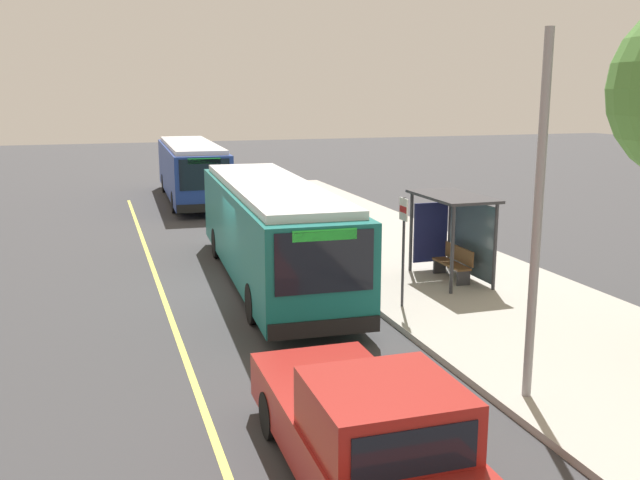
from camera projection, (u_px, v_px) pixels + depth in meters
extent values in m
plane|color=#38383A|center=(241.00, 288.00, 20.16)|extent=(120.00, 120.00, 0.00)
cube|color=#A8A399|center=(431.00, 270.00, 21.93)|extent=(44.00, 6.40, 0.15)
cube|color=#E0D64C|center=(163.00, 295.00, 19.50)|extent=(36.00, 0.14, 0.01)
cube|color=#146B66|center=(271.00, 230.00, 20.52)|extent=(11.82, 3.09, 2.40)
cube|color=silver|center=(270.00, 186.00, 20.25)|extent=(10.87, 2.79, 0.20)
cube|color=black|center=(325.00, 262.00, 14.89)|extent=(0.14, 2.17, 1.34)
cube|color=black|center=(314.00, 219.00, 20.79)|extent=(10.30, 0.52, 1.06)
cube|color=silver|center=(314.00, 260.00, 21.06)|extent=(11.12, 0.54, 0.28)
cube|color=#26D83F|center=(325.00, 235.00, 14.76)|extent=(0.09, 1.40, 0.24)
cube|color=black|center=(325.00, 328.00, 15.18)|extent=(0.20, 2.50, 0.36)
cylinder|color=black|center=(345.00, 296.00, 17.61)|extent=(1.01, 0.33, 1.00)
cylinder|color=black|center=(254.00, 304.00, 17.02)|extent=(1.01, 0.33, 1.00)
cylinder|color=black|center=(284.00, 239.00, 24.35)|extent=(1.01, 0.33, 1.00)
cylinder|color=black|center=(217.00, 243.00, 23.77)|extent=(1.01, 0.33, 1.00)
cube|color=navy|center=(191.00, 170.00, 35.96)|extent=(11.69, 2.93, 2.40)
cube|color=silver|center=(190.00, 145.00, 35.69)|extent=(10.75, 2.64, 0.20)
cube|color=black|center=(205.00, 175.00, 30.39)|extent=(0.11, 2.17, 1.34)
cube|color=black|center=(216.00, 164.00, 36.25)|extent=(10.21, 0.37, 1.06)
cube|color=yellow|center=(217.00, 188.00, 36.51)|extent=(11.03, 0.39, 0.28)
cube|color=#26D83F|center=(204.00, 161.00, 30.27)|extent=(0.08, 1.40, 0.24)
cube|color=black|center=(206.00, 208.00, 30.68)|extent=(0.16, 2.50, 0.36)
cylinder|color=black|center=(225.00, 200.00, 33.10)|extent=(1.01, 0.31, 1.00)
cylinder|color=black|center=(175.00, 202.00, 32.48)|extent=(1.01, 0.31, 1.00)
cylinder|color=black|center=(206.00, 182.00, 39.76)|extent=(1.01, 0.31, 1.00)
cylinder|color=black|center=(165.00, 183.00, 39.15)|extent=(1.01, 0.31, 1.00)
cube|color=maroon|center=(358.00, 436.00, 10.14)|extent=(5.41, 2.03, 0.75)
cube|color=maroon|center=(384.00, 414.00, 9.10)|extent=(1.90, 1.91, 0.80)
cube|color=black|center=(416.00, 453.00, 8.22)|extent=(0.04, 1.60, 0.60)
cylinder|color=black|center=(374.00, 401.00, 11.98)|extent=(0.76, 0.24, 0.76)
cylinder|color=black|center=(271.00, 415.00, 11.45)|extent=(0.76, 0.24, 0.76)
cylinder|color=#333338|center=(495.00, 247.00, 19.26)|extent=(0.10, 0.10, 2.40)
cylinder|color=#333338|center=(452.00, 250.00, 18.87)|extent=(0.10, 0.10, 2.40)
cylinder|color=#333338|center=(450.00, 229.00, 21.68)|extent=(0.10, 0.10, 2.40)
cylinder|color=#333338|center=(411.00, 232.00, 21.30)|extent=(0.10, 0.10, 2.40)
cube|color=#333338|center=(453.00, 196.00, 20.02)|extent=(2.90, 1.60, 0.08)
cube|color=#4C606B|center=(471.00, 238.00, 20.47)|extent=(2.47, 0.04, 2.16)
cube|color=navy|center=(431.00, 232.00, 21.50)|extent=(0.06, 1.11, 1.82)
cube|color=brown|center=(451.00, 264.00, 20.50)|extent=(1.60, 0.44, 0.06)
cube|color=brown|center=(459.00, 254.00, 20.51)|extent=(1.60, 0.05, 0.44)
cube|color=#333338|center=(440.00, 266.00, 21.22)|extent=(0.08, 0.40, 0.45)
cube|color=#333338|center=(463.00, 278.00, 19.87)|extent=(0.08, 0.40, 0.45)
cylinder|color=#333338|center=(403.00, 253.00, 17.70)|extent=(0.07, 0.07, 2.80)
cube|color=white|center=(404.00, 209.00, 17.47)|extent=(0.44, 0.03, 0.56)
cube|color=red|center=(403.00, 209.00, 17.46)|extent=(0.40, 0.01, 0.16)
cylinder|color=gray|center=(537.00, 221.00, 12.07)|extent=(0.16, 0.16, 6.40)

